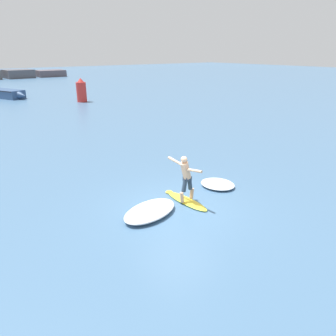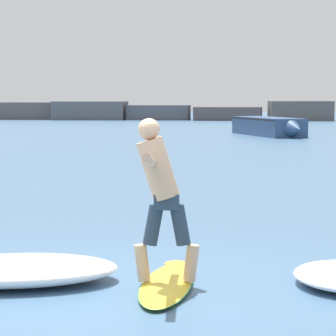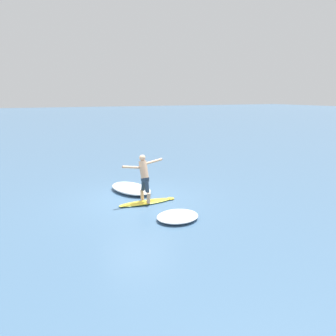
# 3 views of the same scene
# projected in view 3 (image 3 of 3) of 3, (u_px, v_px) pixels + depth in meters

# --- Properties ---
(ground_plane) EXTENTS (200.00, 200.00, 0.00)m
(ground_plane) POSITION_uv_depth(u_px,v_px,m) (138.00, 200.00, 12.27)
(ground_plane) COLOR #416486
(surfboard) EXTENTS (0.56, 2.18, 0.21)m
(surfboard) POSITION_uv_depth(u_px,v_px,m) (146.00, 202.00, 11.89)
(surfboard) COLOR yellow
(surfboard) RESTS_ON ground
(surfer) EXTENTS (0.69, 1.59, 1.69)m
(surfer) POSITION_uv_depth(u_px,v_px,m) (144.00, 174.00, 11.71)
(surfer) COLOR #D5A883
(surfer) RESTS_ON surfboard
(wave_foam_at_tail) EXTENTS (1.45, 1.61, 0.20)m
(wave_foam_at_tail) POSITION_uv_depth(u_px,v_px,m) (178.00, 216.00, 10.32)
(wave_foam_at_tail) COLOR white
(wave_foam_at_tail) RESTS_ON ground
(wave_foam_at_nose) EXTENTS (2.36, 1.71, 0.28)m
(wave_foam_at_nose) POSITION_uv_depth(u_px,v_px,m) (131.00, 188.00, 13.26)
(wave_foam_at_nose) COLOR white
(wave_foam_at_nose) RESTS_ON ground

